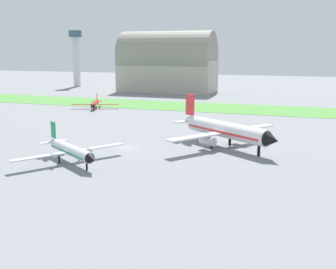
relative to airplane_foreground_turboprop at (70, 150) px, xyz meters
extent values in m
plane|color=gray|center=(5.49, 16.00, -2.69)|extent=(600.00, 600.00, 0.00)
cube|color=#549342|center=(5.49, 90.78, -2.65)|extent=(360.00, 28.00, 0.08)
cylinder|color=silver|center=(0.36, -0.24, -0.02)|extent=(14.62, 10.64, 2.23)
cone|color=black|center=(7.81, -5.11, -0.02)|extent=(3.06, 3.04, 2.18)
cone|color=silver|center=(-7.46, 4.89, 0.26)|extent=(3.70, 3.38, 2.00)
cube|color=#198C4C|center=(0.36, -0.24, -0.18)|extent=(13.90, 10.19, 0.31)
cube|color=silver|center=(3.34, 5.13, -0.41)|extent=(8.01, 11.09, 0.22)
cube|color=silver|center=(-3.36, -5.11, -0.41)|extent=(8.01, 11.09, 0.22)
cylinder|color=#B7BABF|center=(2.66, 2.94, -0.41)|extent=(1.88, 1.57, 0.71)
cylinder|color=#B7BABF|center=(-1.64, -3.61, -0.41)|extent=(1.88, 1.57, 0.71)
cube|color=#198C4C|center=(-7.09, 4.64, 2.88)|extent=(1.82, 1.32, 3.56)
cube|color=silver|center=(-6.23, 5.94, 0.21)|extent=(2.82, 3.34, 0.18)
cube|color=silver|center=(-7.94, 3.34, 0.21)|extent=(2.82, 3.34, 0.18)
cylinder|color=black|center=(5.95, -3.90, -1.91)|extent=(0.40, 0.40, 1.56)
cylinder|color=black|center=(0.64, 2.22, -1.91)|extent=(0.40, 0.40, 1.56)
cylinder|color=black|center=(-1.78, -1.47, -1.91)|extent=(0.40, 0.40, 1.56)
cylinder|color=white|center=(27.33, 23.66, 1.54)|extent=(22.16, 16.91, 3.72)
cone|color=black|center=(38.46, 15.97, 1.54)|extent=(4.86, 4.92, 3.65)
cone|color=white|center=(15.64, 31.74, 2.01)|extent=(5.80, 5.45, 3.35)
cube|color=red|center=(27.33, 23.66, 1.26)|extent=(21.09, 16.20, 0.52)
cube|color=white|center=(31.38, 30.73, 0.89)|extent=(11.18, 14.71, 0.37)
cube|color=white|center=(22.15, 17.37, 0.89)|extent=(11.18, 14.71, 0.37)
cylinder|color=#B7BABF|center=(29.72, 28.32, -0.44)|extent=(4.50, 3.99, 2.05)
cylinder|color=#B7BABF|center=(23.82, 19.77, -0.44)|extent=(4.50, 3.99, 2.05)
cube|color=red|center=(16.19, 31.35, 6.11)|extent=(2.76, 2.10, 5.41)
cube|color=white|center=(17.54, 33.30, 1.91)|extent=(4.36, 5.05, 0.30)
cube|color=white|center=(14.85, 29.41, 1.91)|extent=(4.36, 5.05, 0.30)
cylinder|color=black|center=(35.68, 17.89, -1.50)|extent=(0.67, 0.67, 2.37)
cylinder|color=black|center=(27.60, 27.03, -1.50)|extent=(0.67, 0.67, 2.37)
cylinder|color=black|center=(24.27, 22.22, -1.50)|extent=(0.67, 0.67, 2.37)
cylinder|color=red|center=(-34.33, 72.19, -0.66)|extent=(6.00, 11.92, 1.69)
cone|color=black|center=(-31.88, 65.91, -0.66)|extent=(2.15, 2.17, 1.65)
cone|color=red|center=(-36.92, 78.78, -0.45)|extent=(2.27, 2.75, 1.52)
cube|color=orange|center=(-34.33, 72.19, -0.79)|extent=(5.78, 11.30, 0.24)
cube|color=red|center=(-30.14, 74.20, -0.96)|extent=(9.06, 4.48, 0.17)
cube|color=red|center=(-38.77, 70.82, -0.96)|extent=(9.06, 4.48, 0.17)
cylinder|color=#B7BABF|center=(-31.52, 73.15, -0.96)|extent=(0.99, 1.45, 0.54)
cylinder|color=#B7BABF|center=(-37.05, 70.98, -0.96)|extent=(0.99, 1.45, 0.54)
cube|color=orange|center=(-36.79, 78.47, 1.53)|extent=(0.74, 1.49, 2.70)
cube|color=red|center=(-35.69, 78.90, -0.50)|extent=(2.57, 1.80, 0.13)
cube|color=red|center=(-37.89, 78.04, -0.50)|extent=(2.57, 1.80, 0.13)
cylinder|color=black|center=(-32.49, 67.48, -2.10)|extent=(0.30, 0.30, 1.18)
cylinder|color=black|center=(-33.09, 73.59, -2.10)|extent=(0.30, 0.30, 1.18)
cylinder|color=black|center=(-36.20, 72.37, -2.10)|extent=(0.30, 0.30, 1.18)
cube|color=#B2AD9E|center=(-30.15, 146.32, 6.00)|extent=(51.74, 23.68, 17.38)
cylinder|color=gray|center=(-30.15, 146.32, 17.06)|extent=(50.71, 26.05, 26.05)
cylinder|color=silver|center=(-95.18, 159.27, 12.58)|extent=(4.40, 4.40, 30.53)
cylinder|color=#38566B|center=(-95.18, 159.27, 29.84)|extent=(8.00, 8.00, 4.00)
camera|label=1|loc=(45.75, -71.06, 19.91)|focal=44.39mm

